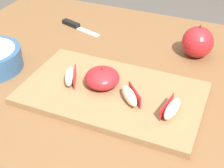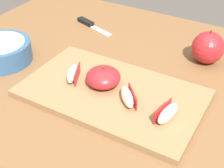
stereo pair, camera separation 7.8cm
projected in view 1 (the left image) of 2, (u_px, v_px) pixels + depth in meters
name	position (u px, v px, depth m)	size (l,w,h in m)	color
dining_table	(113.00, 120.00, 0.89)	(1.18, 0.99, 0.77)	brown
cutting_board	(112.00, 93.00, 0.80)	(0.44, 0.26, 0.02)	olive
apple_half_skin_up	(102.00, 78.00, 0.80)	(0.09, 0.09, 0.05)	#B21E23
apple_wedge_right	(130.00, 96.00, 0.75)	(0.07, 0.07, 0.03)	beige
apple_wedge_left	(172.00, 109.00, 0.71)	(0.04, 0.08, 0.03)	beige
apple_wedge_front	(70.00, 76.00, 0.82)	(0.05, 0.08, 0.03)	beige
paring_knife	(74.00, 25.00, 1.12)	(0.16, 0.07, 0.01)	silver
whole_apple_crimson	(198.00, 42.00, 0.93)	(0.09, 0.09, 0.10)	#B21E23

